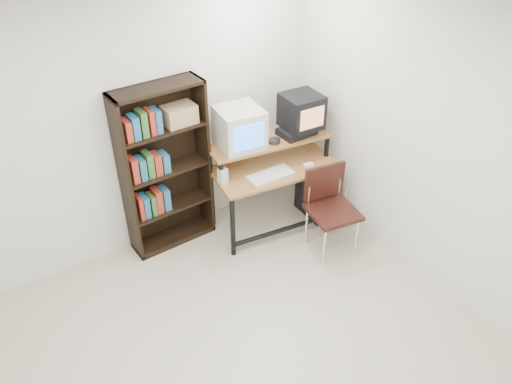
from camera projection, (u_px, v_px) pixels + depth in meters
floor at (252, 371)px, 3.98m from camera, size 4.00×4.00×0.01m
ceiling at (250, 51)px, 2.49m from camera, size 4.00×4.00×0.01m
back_wall at (131, 129)px, 4.59m from camera, size 4.00×0.01×2.60m
right_wall at (450, 158)px, 4.16m from camera, size 0.01×4.00×2.60m
computer_desk at (273, 169)px, 5.15m from camera, size 1.36×0.82×0.98m
crt_monitor at (239, 128)px, 4.88m from camera, size 0.48×0.48×0.40m
vcr at (296, 132)px, 5.16m from camera, size 0.36×0.27×0.08m
crt_tv at (302, 111)px, 5.06m from camera, size 0.40×0.40×0.35m
cd_spindle at (274, 142)px, 5.02m from camera, size 0.15×0.15×0.05m
keyboard at (270, 176)px, 4.97m from camera, size 0.48×0.23×0.03m
mousepad at (308, 167)px, 5.14m from camera, size 0.22×0.18×0.01m
mouse at (309, 165)px, 5.13m from camera, size 0.11×0.08×0.03m
desk_speaker at (223, 176)px, 4.84m from camera, size 0.09×0.08×0.17m
pc_tower at (313, 198)px, 5.57m from camera, size 0.23×0.46×0.42m
school_chair at (330, 202)px, 4.92m from camera, size 0.53×0.53×0.90m
bookshelf at (164, 166)px, 4.83m from camera, size 0.87×0.30×1.72m
wall_outlet at (343, 192)px, 5.51m from camera, size 0.02×0.08×0.12m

